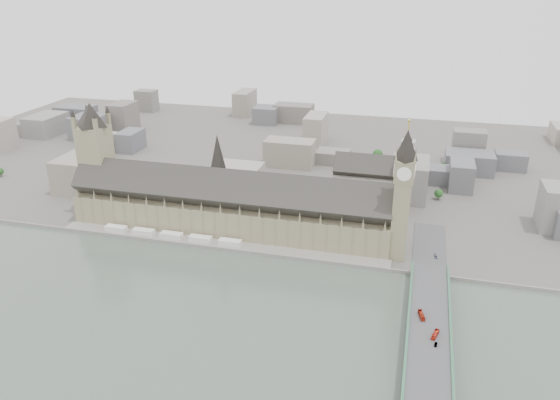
% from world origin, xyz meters
% --- Properties ---
extents(ground, '(900.00, 900.00, 0.00)m').
position_xyz_m(ground, '(0.00, 0.00, 0.00)').
color(ground, '#595651').
rests_on(ground, ground).
extents(river_thames, '(600.00, 600.00, 0.00)m').
position_xyz_m(river_thames, '(0.00, -165.00, 0.00)').
color(river_thames, '#4D5B50').
rests_on(river_thames, ground).
extents(embankment_wall, '(600.00, 1.50, 3.00)m').
position_xyz_m(embankment_wall, '(0.00, -15.00, 1.50)').
color(embankment_wall, gray).
rests_on(embankment_wall, ground).
extents(river_terrace, '(270.00, 15.00, 2.00)m').
position_xyz_m(river_terrace, '(0.00, -7.50, 1.00)').
color(river_terrace, gray).
rests_on(river_terrace, ground).
extents(terrace_tents, '(118.00, 7.00, 4.00)m').
position_xyz_m(terrace_tents, '(-40.00, -7.00, 4.00)').
color(terrace_tents, white).
rests_on(terrace_tents, river_terrace).
extents(palace_of_westminster, '(265.00, 40.73, 55.44)m').
position_xyz_m(palace_of_westminster, '(0.00, 19.70, 22.71)').
color(palace_of_westminster, gray).
rests_on(palace_of_westminster, ground).
extents(elizabeth_tower, '(17.00, 17.00, 107.50)m').
position_xyz_m(elizabeth_tower, '(138.00, 8.00, 58.09)').
color(elizabeth_tower, gray).
rests_on(elizabeth_tower, ground).
extents(victoria_tower, '(30.00, 30.00, 100.00)m').
position_xyz_m(victoria_tower, '(-122.00, 26.00, 55.20)').
color(victoria_tower, gray).
rests_on(victoria_tower, ground).
extents(central_tower, '(13.00, 13.00, 48.00)m').
position_xyz_m(central_tower, '(-10.00, 26.00, 57.92)').
color(central_tower, gray).
rests_on(central_tower, ground).
extents(westminster_bridge, '(25.00, 325.00, 10.25)m').
position_xyz_m(westminster_bridge, '(162.00, -87.50, 5.12)').
color(westminster_bridge, '#474749').
rests_on(westminster_bridge, ground).
extents(bridge_parapets, '(25.00, 235.00, 1.15)m').
position_xyz_m(bridge_parapets, '(162.00, -132.00, 10.82)').
color(bridge_parapets, '#3D6F51').
rests_on(bridge_parapets, westminster_bridge).
extents(westminster_abbey, '(68.00, 36.00, 64.00)m').
position_xyz_m(westminster_abbey, '(110.92, 95.00, 25.08)').
color(westminster_abbey, '#9F9A8F').
rests_on(westminster_abbey, ground).
extents(city_skyline_inland, '(720.00, 360.00, 38.00)m').
position_xyz_m(city_skyline_inland, '(0.00, 245.00, 19.00)').
color(city_skyline_inland, gray).
rests_on(city_skyline_inland, ground).
extents(park_trees, '(110.00, 30.00, 15.00)m').
position_xyz_m(park_trees, '(-10.00, 60.00, 7.50)').
color(park_trees, '#184217').
rests_on(park_trees, ground).
extents(red_bus_north, '(4.56, 10.16, 2.76)m').
position_xyz_m(red_bus_north, '(157.31, -81.59, 11.63)').
color(red_bus_north, '#A92613').
rests_on(red_bus_north, westminster_bridge).
extents(red_bus_south, '(4.79, 9.80, 2.66)m').
position_xyz_m(red_bus_south, '(165.23, -98.82, 11.58)').
color(red_bus_south, red).
rests_on(red_bus_south, westminster_bridge).
extents(car_silver, '(1.77, 4.07, 1.30)m').
position_xyz_m(car_silver, '(165.65, -107.13, 10.90)').
color(car_silver, gray).
rests_on(car_silver, westminster_bridge).
extents(car_approach, '(3.02, 5.75, 1.59)m').
position_xyz_m(car_approach, '(165.60, -3.61, 11.05)').
color(car_approach, gray).
rests_on(car_approach, westminster_bridge).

